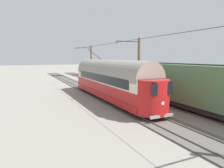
% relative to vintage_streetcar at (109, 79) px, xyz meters
% --- Properties ---
extents(ground_plane, '(220.00, 220.00, 0.00)m').
position_rel_vintage_streetcar_xyz_m(ground_plane, '(-2.41, -0.21, -2.26)').
color(ground_plane, gray).
extents(track_streetcar_siding, '(2.80, 80.00, 0.18)m').
position_rel_vintage_streetcar_xyz_m(track_streetcar_siding, '(-4.82, -0.52, -2.21)').
color(track_streetcar_siding, '#56514C').
rests_on(track_streetcar_siding, ground).
extents(track_adjacent_siding, '(2.80, 80.00, 0.18)m').
position_rel_vintage_streetcar_xyz_m(track_adjacent_siding, '(0.00, -0.52, -2.21)').
color(track_adjacent_siding, '#56514C').
rests_on(track_adjacent_siding, ground).
extents(vintage_streetcar, '(2.65, 17.84, 5.53)m').
position_rel_vintage_streetcar_xyz_m(vintage_streetcar, '(0.00, 0.00, 0.00)').
color(vintage_streetcar, red).
rests_on(vintage_streetcar, ground).
extents(coach_adjacent, '(2.96, 13.86, 3.85)m').
position_rel_vintage_streetcar_xyz_m(coach_adjacent, '(-4.83, 8.55, -0.10)').
color(coach_adjacent, '#477047').
rests_on(coach_adjacent, ground).
extents(catenary_pole_foreground, '(2.81, 0.28, 6.55)m').
position_rel_vintage_streetcar_xyz_m(catenary_pole_foreground, '(-2.51, -13.37, 1.17)').
color(catenary_pole_foreground, brown).
rests_on(catenary_pole_foreground, ground).
extents(catenary_pole_mid_near, '(2.81, 0.28, 6.55)m').
position_rel_vintage_streetcar_xyz_m(catenary_pole_mid_near, '(-2.51, 1.70, 1.17)').
color(catenary_pole_mid_near, brown).
rests_on(catenary_pole_mid_near, ground).
extents(overhead_wire_run, '(2.61, 34.13, 0.18)m').
position_rel_vintage_streetcar_xyz_m(overhead_wire_run, '(-0.06, 1.00, 3.74)').
color(overhead_wire_run, black).
rests_on(overhead_wire_run, ground).
extents(switch_stand, '(0.50, 0.30, 1.24)m').
position_rel_vintage_streetcar_xyz_m(switch_stand, '(-6.49, -9.73, -1.56)').
color(switch_stand, black).
rests_on(switch_stand, ground).
extents(track_end_bumper, '(1.80, 0.60, 0.80)m').
position_rel_vintage_streetcar_xyz_m(track_end_bumper, '(-4.82, -10.38, -1.86)').
color(track_end_bumper, '#B2A519').
rests_on(track_end_bumper, ground).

